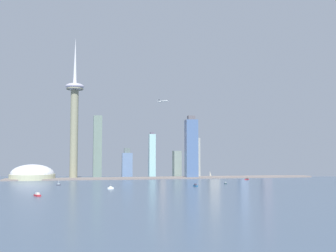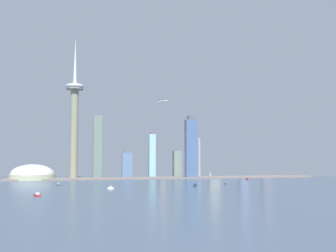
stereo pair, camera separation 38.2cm
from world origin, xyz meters
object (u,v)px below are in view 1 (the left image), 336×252
Objects in this scene: skyscraper_6 at (97,146)px; airplane at (163,101)px; skyscraper_1 at (191,148)px; skyscraper_2 at (162,141)px; boat_3 at (59,184)px; boat_5 at (111,188)px; skyscraper_4 at (127,164)px; skyscraper_0 at (194,157)px; boat_4 at (37,195)px; skyscraper_7 at (177,164)px; boat_1 at (195,186)px; stadium_dome at (32,175)px; observation_tower at (74,113)px; skyscraper_8 at (213,155)px; skyscraper_5 at (242,142)px; boat_2 at (225,183)px; skyscraper_9 at (152,155)px; boat_0 at (247,179)px; skyscraper_3 at (266,140)px.

airplane reaches higher than skyscraper_6.
skyscraper_1 is 121.12m from skyscraper_2.
boat_3 is 125.79m from boat_5.
skyscraper_4 is at bearing 53.25° from boat_3.
skyscraper_0 is at bearing 64.45° from skyscraper_1.
skyscraper_1 is 461.42m from boat_4.
skyscraper_6 is (-158.07, 3.50, -14.17)m from skyscraper_2.
boat_1 is (-39.66, -288.18, -29.28)m from skyscraper_7.
stadium_dome reaches higher than boat_4.
observation_tower reaches higher than skyscraper_8.
skyscraper_5 is (208.96, -12.30, -2.08)m from skyscraper_2.
skyscraper_5 reaches higher than skyscraper_0.
skyscraper_7 is at bearing -162.13° from boat_2.
skyscraper_9 is (-152.06, 12.05, -0.23)m from skyscraper_8.
observation_tower is 36.50× the size of boat_2.
skyscraper_1 is at bearing -39.33° from skyscraper_4.
boat_1 is at bearing -92.49° from skyscraper_2.
skyscraper_0 is 0.53× the size of skyscraper_2.
skyscraper_0 is at bearing -25.54° from skyscraper_4.
boat_4 is (-378.04, -421.02, -50.63)m from skyscraper_8.
skyscraper_9 is (-73.82, 88.55, -15.48)m from skyscraper_1.
observation_tower is 402.68m from boat_0.
skyscraper_0 is at bearing 116.89° from boat_4.
observation_tower is 330.47m from boat_5.
boat_1 is at bearing -105.92° from skyscraper_0.
skyscraper_5 is at bearing -161.87° from boat_0.
stadium_dome is 412.24m from boat_2.
skyscraper_1 reaches higher than boat_3.
skyscraper_7 is 6.75× the size of boat_5.
skyscraper_4 is 124.38m from skyscraper_7.
skyscraper_1 is 4.25× the size of airplane.
boat_5 is at bearing 109.40° from boat_4.
skyscraper_9 is 243.42m from boat_0.
skyscraper_1 is at bearing -69.71° from skyscraper_7.
skyscraper_8 reaches higher than boat_2.
boat_2 is at bearing 93.25° from boat_4.
skyscraper_4 is 331.22m from boat_2.
skyscraper_1 reaches higher than skyscraper_7.
skyscraper_6 reaches higher than skyscraper_7.
observation_tower is 34.36× the size of boat_5.
skyscraper_1 reaches higher than skyscraper_8.
skyscraper_3 is 515.26m from boat_5.
stadium_dome is 0.64× the size of skyscraper_6.
skyscraper_4 is 305.40m from boat_3.
boat_3 is 354.72m from airplane.
airplane reaches higher than skyscraper_5.
skyscraper_1 is 192.38m from skyscraper_5.
boat_4 reaches higher than boat_2.
skyscraper_2 is 11.55× the size of boat_0.
airplane is (-55.27, 51.47, 111.10)m from skyscraper_1.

